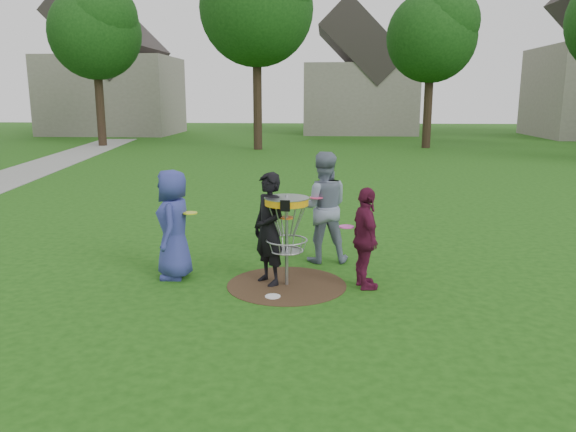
# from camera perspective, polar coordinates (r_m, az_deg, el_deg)

# --- Properties ---
(ground) EXTENTS (100.00, 100.00, 0.00)m
(ground) POSITION_cam_1_polar(r_m,az_deg,el_deg) (8.51, -0.14, -7.02)
(ground) COLOR #19470F
(ground) RESTS_ON ground
(dirt_patch) EXTENTS (1.80, 1.80, 0.01)m
(dirt_patch) POSITION_cam_1_polar(r_m,az_deg,el_deg) (8.51, -0.14, -7.00)
(dirt_patch) COLOR #47331E
(dirt_patch) RESTS_ON ground
(player_blue) EXTENTS (0.62, 0.88, 1.70)m
(player_blue) POSITION_cam_1_polar(r_m,az_deg,el_deg) (8.82, -11.55, -0.84)
(player_blue) COLOR navy
(player_blue) RESTS_ON ground
(player_black) EXTENTS (0.71, 0.74, 1.70)m
(player_black) POSITION_cam_1_polar(r_m,az_deg,el_deg) (8.35, -1.95, -1.33)
(player_black) COLOR black
(player_black) RESTS_ON ground
(player_grey) EXTENTS (0.98, 0.80, 1.89)m
(player_grey) POSITION_cam_1_polar(r_m,az_deg,el_deg) (9.50, 3.52, 0.89)
(player_grey) COLOR slate
(player_grey) RESTS_ON ground
(player_maroon) EXTENTS (0.57, 0.95, 1.51)m
(player_maroon) POSITION_cam_1_polar(r_m,az_deg,el_deg) (8.26, 7.89, -2.28)
(player_maroon) COLOR #5D1533
(player_maroon) RESTS_ON ground
(disc_on_grass) EXTENTS (0.22, 0.22, 0.02)m
(disc_on_grass) POSITION_cam_1_polar(r_m,az_deg,el_deg) (8.02, -1.56, -8.18)
(disc_on_grass) COLOR white
(disc_on_grass) RESTS_ON ground
(disc_golf_basket) EXTENTS (0.66, 0.67, 1.38)m
(disc_golf_basket) POSITION_cam_1_polar(r_m,az_deg,el_deg) (8.23, -0.14, -0.31)
(disc_golf_basket) COLOR #9EA0A5
(disc_golf_basket) RESTS_ON ground
(held_discs) EXTENTS (2.59, 1.29, 0.25)m
(held_discs) POSITION_cam_1_polar(r_m,az_deg,el_deg) (8.53, -0.33, 0.29)
(held_discs) COLOR #CDD517
(held_discs) RESTS_ON ground
(tree_row) EXTENTS (51.20, 17.42, 9.90)m
(tree_row) POSITION_cam_1_polar(r_m,az_deg,el_deg) (28.89, 3.77, 18.92)
(tree_row) COLOR #38281C
(tree_row) RESTS_ON ground
(house_row) EXTENTS (44.50, 10.65, 11.62)m
(house_row) POSITION_cam_1_polar(r_m,az_deg,el_deg) (41.32, 9.97, 13.86)
(house_row) COLOR gray
(house_row) RESTS_ON ground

